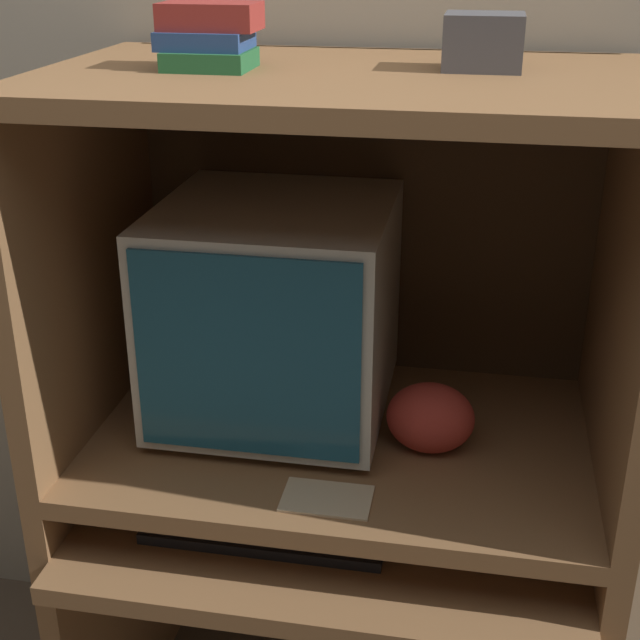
# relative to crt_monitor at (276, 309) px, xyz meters

# --- Properties ---
(wall_back) EXTENTS (6.00, 0.06, 2.60)m
(wall_back) POSITION_rel_crt_monitor_xyz_m (0.14, 0.31, 0.29)
(wall_back) COLOR #B2A893
(wall_back) RESTS_ON ground_plane
(desk_base) EXTENTS (1.01, 0.70, 0.67)m
(desk_base) POSITION_rel_crt_monitor_xyz_m (0.14, -0.11, -0.58)
(desk_base) COLOR brown
(desk_base) RESTS_ON ground_plane
(desk_monitor_shelf) EXTENTS (1.01, 0.64, 0.12)m
(desk_monitor_shelf) POSITION_rel_crt_monitor_xyz_m (0.14, -0.06, -0.25)
(desk_monitor_shelf) COLOR brown
(desk_monitor_shelf) RESTS_ON desk_base
(hutch_upper) EXTENTS (1.01, 0.64, 0.67)m
(hutch_upper) POSITION_rel_crt_monitor_xyz_m (0.14, -0.03, 0.23)
(hutch_upper) COLOR brown
(hutch_upper) RESTS_ON desk_monitor_shelf
(crt_monitor) EXTENTS (0.43, 0.45, 0.42)m
(crt_monitor) POSITION_rel_crt_monitor_xyz_m (0.00, 0.00, 0.00)
(crt_monitor) COLOR beige
(crt_monitor) RESTS_ON desk_monitor_shelf
(keyboard) EXTENTS (0.44, 0.14, 0.03)m
(keyboard) POSITION_rel_crt_monitor_xyz_m (0.03, -0.24, -0.33)
(keyboard) COLOR black
(keyboard) RESTS_ON desk_base
(mouse) EXTENTS (0.07, 0.04, 0.03)m
(mouse) POSITION_rel_crt_monitor_xyz_m (0.32, -0.24, -0.33)
(mouse) COLOR #B7B7B7
(mouse) RESTS_ON desk_base
(snack_bag) EXTENTS (0.16, 0.12, 0.13)m
(snack_bag) POSITION_rel_crt_monitor_xyz_m (0.31, -0.09, -0.15)
(snack_bag) COLOR #BC382D
(snack_bag) RESTS_ON desk_monitor_shelf
(book_stack) EXTENTS (0.16, 0.13, 0.10)m
(book_stack) POSITION_rel_crt_monitor_xyz_m (-0.08, -0.07, 0.51)
(book_stack) COLOR #236638
(book_stack) RESTS_ON hutch_upper
(paper_card) EXTENTS (0.15, 0.10, 0.00)m
(paper_card) POSITION_rel_crt_monitor_xyz_m (0.15, -0.29, -0.22)
(paper_card) COLOR #CCB28C
(paper_card) RESTS_ON desk_monitor_shelf
(storage_box) EXTENTS (0.13, 0.11, 0.09)m
(storage_box) POSITION_rel_crt_monitor_xyz_m (0.35, -0.01, 0.50)
(storage_box) COLOR #4C4C51
(storage_box) RESTS_ON hutch_upper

